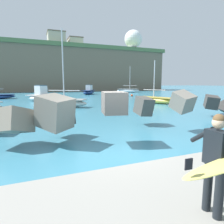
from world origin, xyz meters
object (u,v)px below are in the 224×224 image
object	(u,v)px
station_building_west	(56,40)
station_building_central	(75,44)
boat_mid_centre	(128,90)
boat_far_right	(40,96)
surfer_with_board	(223,159)
boat_mid_right	(60,102)
boat_near_right	(156,100)
boat_far_left	(89,91)
radar_dome	(133,41)
mooring_buoy_inner	(132,95)

from	to	relation	value
station_building_west	station_building_central	size ratio (longest dim) A/B	1.08
boat_mid_centre	station_building_west	xyz separation A→B (m)	(-16.59, 22.74, 16.73)
boat_mid_centre	station_building_central	distance (m)	30.75
station_building_central	boat_mid_centre	bearing A→B (deg)	-67.87
boat_far_right	station_building_west	size ratio (longest dim) A/B	0.62
surfer_with_board	boat_mid_right	distance (m)	19.07
boat_mid_centre	boat_mid_right	xyz separation A→B (m)	(-21.67, -27.74, -0.06)
boat_near_right	boat_far_left	world-z (taller)	boat_near_right
boat_near_right	radar_dome	world-z (taller)	radar_dome
boat_mid_centre	boat_far_left	xyz separation A→B (m)	(-12.58, -4.79, 0.13)
boat_mid_right	radar_dome	xyz separation A→B (m)	(36.24, 53.15, 19.50)
boat_mid_right	boat_far_left	size ratio (longest dim) A/B	1.40
station_building_west	station_building_central	xyz separation A→B (m)	(6.75, 1.46, -0.50)
boat_near_right	boat_far_right	xyz separation A→B (m)	(-13.76, 8.40, 0.25)
station_building_central	boat_far_left	bearing A→B (deg)	-95.39
mooring_buoy_inner	surfer_with_board	bearing A→B (deg)	-114.84
boat_far_left	radar_dome	size ratio (longest dim) A/B	0.60
surfer_with_board	station_building_west	size ratio (longest dim) A/B	0.29
boat_mid_centre	boat_far_left	bearing A→B (deg)	-159.14
boat_far_left	boat_far_right	bearing A→B (deg)	-126.43
boat_near_right	mooring_buoy_inner	bearing A→B (deg)	76.50
surfer_with_board	station_building_west	distance (m)	71.50
boat_near_right	boat_far_right	bearing A→B (deg)	148.60
boat_far_right	boat_far_left	bearing A→B (deg)	53.57
mooring_buoy_inner	boat_near_right	bearing A→B (deg)	-103.50
surfer_with_board	radar_dome	distance (m)	82.76
boat_far_right	boat_mid_centre	bearing A→B (deg)	39.85
boat_mid_right	station_building_central	world-z (taller)	station_building_central
boat_near_right	station_building_central	world-z (taller)	station_building_central
surfer_with_board	boat_mid_centre	xyz separation A→B (m)	(21.28, 46.78, -0.70)
boat_mid_centre	mooring_buoy_inner	distance (m)	16.73
boat_near_right	station_building_west	distance (m)	53.94
boat_mid_centre	radar_dome	size ratio (longest dim) A/B	0.76
boat_mid_right	station_building_central	xyz separation A→B (m)	(11.83, 51.94, 16.28)
boat_mid_centre	station_building_west	world-z (taller)	station_building_west
boat_far_left	station_building_central	size ratio (longest dim) A/B	0.84
boat_near_right	station_building_west	world-z (taller)	station_building_west
boat_near_right	station_building_central	size ratio (longest dim) A/B	0.87
boat_mid_centre	station_building_central	size ratio (longest dim) A/B	1.05
surfer_with_board	boat_mid_right	bearing A→B (deg)	91.19
boat_far_right	station_building_central	xyz separation A→B (m)	(13.69, 43.84, 16.10)
surfer_with_board	boat_far_right	distance (m)	27.24
station_building_central	surfer_with_board	bearing A→B (deg)	-99.15
boat_mid_right	station_building_central	bearing A→B (deg)	77.17
surfer_with_board	boat_mid_centre	distance (m)	51.40
boat_near_right	radar_dome	size ratio (longest dim) A/B	0.62
boat_far_right	station_building_west	distance (m)	46.05
boat_far_left	station_building_west	size ratio (longest dim) A/B	0.78
boat_mid_centre	station_building_central	world-z (taller)	station_building_central
station_building_west	boat_far_left	bearing A→B (deg)	-81.70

